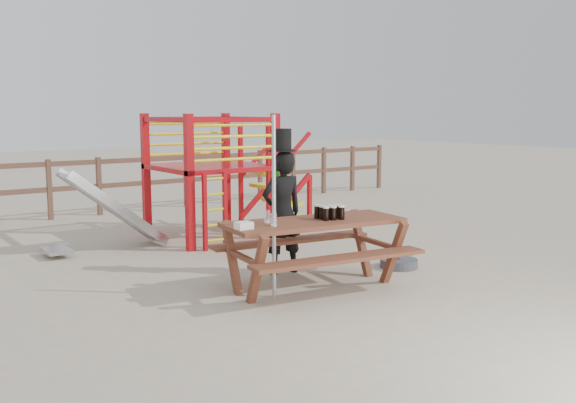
% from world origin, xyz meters
% --- Properties ---
extents(ground, '(60.00, 60.00, 0.00)m').
position_xyz_m(ground, '(0.00, 0.00, 0.00)').
color(ground, tan).
rests_on(ground, ground).
extents(back_fence, '(15.09, 0.09, 1.20)m').
position_xyz_m(back_fence, '(0.00, 7.00, 0.74)').
color(back_fence, brown).
rests_on(back_fence, ground).
extents(playground_fort, '(4.71, 1.84, 2.10)m').
position_xyz_m(playground_fort, '(0.12, 3.58, 1.07)').
color(playground_fort, '#AC0B12').
rests_on(playground_fort, ground).
extents(picnic_table, '(2.37, 1.80, 0.84)m').
position_xyz_m(picnic_table, '(-0.39, 0.02, 0.53)').
color(picnic_table, brown).
rests_on(picnic_table, ground).
extents(man_with_hat, '(0.62, 0.43, 1.91)m').
position_xyz_m(man_with_hat, '(-0.26, 0.86, 0.86)').
color(man_with_hat, black).
rests_on(man_with_hat, ground).
extents(metal_pole, '(0.05, 0.05, 2.10)m').
position_xyz_m(metal_pole, '(-0.98, 0.01, 1.05)').
color(metal_pole, '#B2B2B7').
rests_on(metal_pole, ground).
extents(parasol_base, '(0.51, 0.51, 0.22)m').
position_xyz_m(parasol_base, '(1.21, 0.15, 0.06)').
color(parasol_base, '#3C3D42').
rests_on(parasol_base, ground).
extents(paper_bag, '(0.18, 0.14, 0.08)m').
position_xyz_m(paper_bag, '(-1.39, 0.02, 0.88)').
color(paper_bag, white).
rests_on(paper_bag, picnic_table).
extents(stout_pints, '(0.28, 0.31, 0.17)m').
position_xyz_m(stout_pints, '(-0.20, -0.04, 0.93)').
color(stout_pints, black).
rests_on(stout_pints, picnic_table).
extents(empty_glasses, '(0.14, 0.30, 0.15)m').
position_xyz_m(empty_glasses, '(-0.99, 0.09, 0.91)').
color(empty_glasses, silver).
rests_on(empty_glasses, picnic_table).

